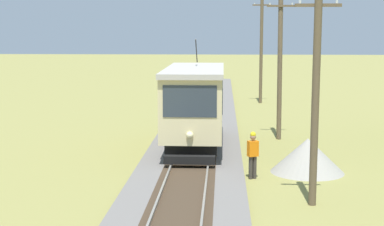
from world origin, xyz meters
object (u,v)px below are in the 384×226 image
(red_tram, at_px, (195,103))
(utility_pole_far, at_px, (261,47))
(utility_pole_near_tram, at_px, (316,91))
(utility_pole_mid, at_px, (280,62))
(gravel_pile, at_px, (307,155))
(track_worker, at_px, (253,153))

(red_tram, height_order, utility_pole_far, utility_pole_far)
(utility_pole_near_tram, distance_m, utility_pole_far, 26.43)
(utility_pole_mid, relative_size, utility_pole_far, 0.91)
(utility_pole_far, bearing_deg, utility_pole_mid, -90.00)
(red_tram, relative_size, utility_pole_near_tram, 1.20)
(utility_pole_near_tram, xyz_separation_m, gravel_pile, (0.45, 4.42, -2.97))
(utility_pole_near_tram, distance_m, gravel_pile, 5.35)
(utility_pole_mid, height_order, gravel_pile, utility_pole_mid)
(red_tram, distance_m, track_worker, 5.73)
(red_tram, relative_size, utility_pole_mid, 1.12)
(red_tram, xyz_separation_m, track_worker, (2.40, -5.05, -1.21))
(red_tram, height_order, utility_pole_near_tram, utility_pole_near_tram)
(track_worker, bearing_deg, red_tram, 2.74)
(utility_pole_far, bearing_deg, gravel_pile, -88.83)
(utility_pole_mid, height_order, track_worker, utility_pole_mid)
(utility_pole_near_tram, bearing_deg, utility_pole_mid, 90.00)
(utility_pole_mid, distance_m, gravel_pile, 7.93)
(utility_pole_near_tram, distance_m, utility_pole_mid, 11.65)
(utility_pole_mid, xyz_separation_m, track_worker, (-1.73, -8.36, -2.92))
(red_tram, bearing_deg, utility_pole_near_tram, -63.64)
(utility_pole_near_tram, xyz_separation_m, utility_pole_mid, (0.00, 11.65, 0.26))
(red_tram, xyz_separation_m, utility_pole_far, (4.13, 18.08, 2.09))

